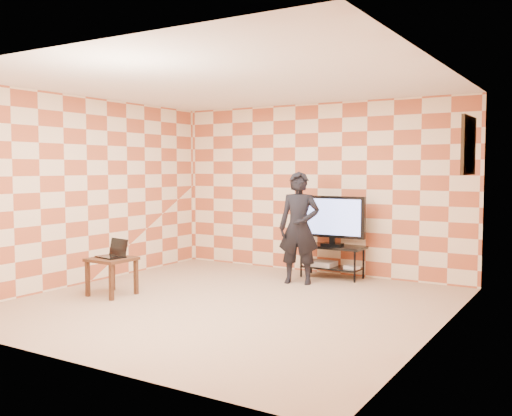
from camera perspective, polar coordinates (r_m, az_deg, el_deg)
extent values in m
plane|color=tan|center=(7.17, -2.53, -9.50)|extent=(5.00, 5.00, 0.00)
cube|color=beige|center=(9.16, 6.19, 1.97)|extent=(5.00, 0.02, 2.70)
cube|color=beige|center=(5.10, -18.40, 0.14)|extent=(5.00, 0.02, 2.70)
cube|color=beige|center=(8.62, -16.50, 1.69)|extent=(0.02, 5.00, 2.70)
cube|color=beige|center=(5.96, 17.83, 0.69)|extent=(0.02, 5.00, 2.70)
cube|color=white|center=(7.04, -2.60, 12.38)|extent=(5.00, 5.00, 0.02)
cube|color=black|center=(7.48, 20.49, 5.87)|extent=(0.04, 0.72, 0.72)
cube|color=black|center=(7.48, 20.49, 5.87)|extent=(0.04, 0.03, 0.68)
cube|color=black|center=(7.48, 20.49, 5.87)|extent=(0.04, 0.68, 0.03)
cube|color=black|center=(8.77, 7.62, -3.84)|extent=(0.99, 0.45, 0.04)
cube|color=black|center=(8.82, 7.60, -5.90)|extent=(0.89, 0.40, 0.03)
cylinder|color=black|center=(8.83, 4.53, -5.28)|extent=(0.03, 0.03, 0.50)
cylinder|color=black|center=(9.15, 5.54, -4.96)|extent=(0.03, 0.03, 0.50)
cylinder|color=black|center=(8.48, 9.84, -5.71)|extent=(0.03, 0.03, 0.50)
cylinder|color=black|center=(8.81, 10.69, -5.36)|extent=(0.03, 0.03, 0.50)
cube|color=black|center=(8.77, 7.62, -3.61)|extent=(0.31, 0.20, 0.03)
cube|color=black|center=(8.76, 7.63, -3.22)|extent=(0.08, 0.06, 0.09)
cube|color=black|center=(8.72, 7.65, -0.87)|extent=(1.04, 0.08, 0.63)
cube|color=#6E81CE|center=(8.69, 7.55, -0.89)|extent=(0.93, 0.02, 0.55)
cube|color=#B6B6B8|center=(8.86, 6.49, -5.52)|extent=(0.45, 0.33, 0.07)
cube|color=silver|center=(8.65, 9.56, -5.88)|extent=(0.23, 0.18, 0.05)
cube|color=#352517|center=(7.75, -14.23, -4.98)|extent=(0.53, 0.53, 0.04)
cube|color=#352517|center=(7.80, -16.49, -6.82)|extent=(0.05, 0.05, 0.46)
cube|color=#352517|center=(8.09, -14.14, -6.39)|extent=(0.05, 0.05, 0.46)
cube|color=#352517|center=(7.48, -14.27, -7.24)|extent=(0.05, 0.05, 0.46)
cube|color=#352517|center=(7.78, -11.91, -6.77)|extent=(0.05, 0.05, 0.46)
cube|color=black|center=(7.75, -14.34, -4.76)|extent=(0.40, 0.31, 0.02)
cube|color=black|center=(7.81, -13.59, -3.82)|extent=(0.36, 0.12, 0.23)
imported|color=black|center=(8.26, 4.33, -1.99)|extent=(0.67, 0.53, 1.62)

